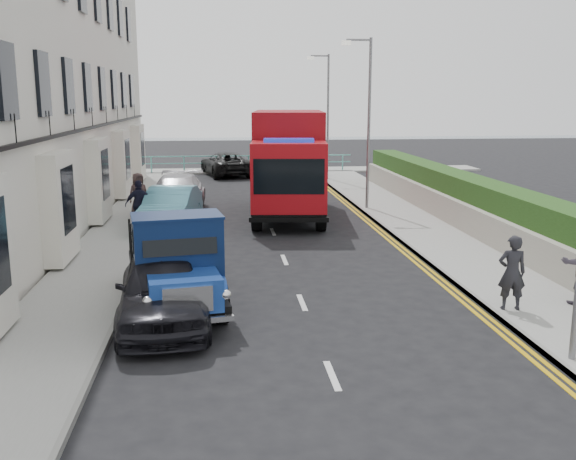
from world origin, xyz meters
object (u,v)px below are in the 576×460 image
(pedestrian_east_near, at_px, (512,273))
(parked_car_front, at_px, (163,287))
(lamp_far, at_px, (326,109))
(bedford_lorry, at_px, (178,269))
(lamp_mid, at_px, (366,114))
(red_lorry, at_px, (289,161))

(pedestrian_east_near, bearing_deg, parked_car_front, 6.52)
(lamp_far, relative_size, bedford_lorry, 1.44)
(lamp_mid, height_order, red_lorry, lamp_mid)
(lamp_mid, relative_size, red_lorry, 0.87)
(lamp_mid, bearing_deg, bedford_lorry, -119.04)
(lamp_mid, height_order, lamp_far, same)
(lamp_far, bearing_deg, red_lorry, -106.94)
(lamp_mid, height_order, bedford_lorry, lamp_mid)
(red_lorry, height_order, pedestrian_east_near, red_lorry)
(bedford_lorry, height_order, parked_car_front, bedford_lorry)
(lamp_mid, distance_m, lamp_far, 10.00)
(bedford_lorry, relative_size, pedestrian_east_near, 2.94)
(bedford_lorry, bearing_deg, lamp_far, 63.55)
(red_lorry, relative_size, parked_car_front, 1.79)
(lamp_far, bearing_deg, parked_car_front, -107.48)
(lamp_mid, distance_m, pedestrian_east_near, 13.64)
(lamp_mid, height_order, pedestrian_east_near, lamp_mid)
(bedford_lorry, distance_m, red_lorry, 12.42)
(lamp_far, distance_m, bedford_lorry, 23.75)
(lamp_far, bearing_deg, bedford_lorry, -107.15)
(lamp_far, relative_size, red_lorry, 0.87)
(red_lorry, bearing_deg, lamp_mid, 18.35)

